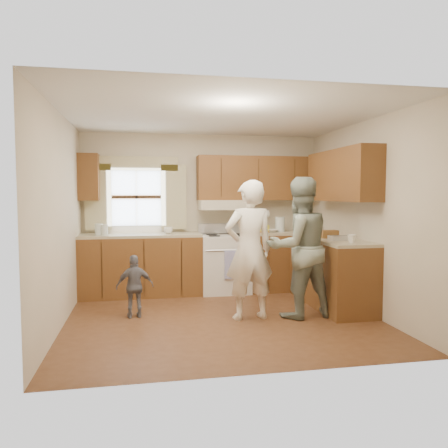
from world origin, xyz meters
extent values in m
plane|color=#512E19|center=(0.00, 0.00, 0.00)|extent=(3.80, 3.80, 0.00)
plane|color=white|center=(0.00, 0.00, 2.50)|extent=(3.80, 3.80, 0.00)
plane|color=beige|center=(0.00, 1.75, 1.25)|extent=(3.80, 0.00, 3.80)
plane|color=beige|center=(0.00, -1.75, 1.25)|extent=(3.80, 0.00, 3.80)
plane|color=beige|center=(-1.90, 0.00, 1.25)|extent=(0.00, 3.50, 3.50)
plane|color=beige|center=(1.90, 0.00, 1.25)|extent=(0.00, 3.50, 3.50)
cube|color=#42240E|center=(-0.99, 1.45, 0.45)|extent=(1.82, 0.60, 0.90)
cube|color=#42240E|center=(1.29, 1.45, 0.45)|extent=(1.22, 0.60, 0.90)
cube|color=#482A10|center=(1.60, 0.32, 0.45)|extent=(0.60, 1.65, 0.90)
cube|color=tan|center=(-0.99, 1.45, 0.92)|extent=(1.82, 0.60, 0.04)
cube|color=tan|center=(1.29, 1.45, 0.92)|extent=(1.22, 0.60, 0.04)
cube|color=tan|center=(1.60, 0.32, 0.92)|extent=(0.60, 1.65, 0.04)
cube|color=#42240E|center=(0.90, 1.58, 1.80)|extent=(2.00, 0.33, 0.70)
cube|color=#482A10|center=(-1.75, 1.58, 1.80)|extent=(0.30, 0.33, 0.70)
cube|color=#482A10|center=(1.73, 0.32, 1.80)|extent=(0.33, 1.65, 0.70)
cube|color=beige|center=(0.30, 1.52, 1.38)|extent=(0.76, 0.45, 0.15)
cube|color=silver|center=(-1.05, 1.73, 1.50)|extent=(0.90, 0.03, 0.90)
cube|color=#FEC54B|center=(-1.63, 1.68, 1.50)|extent=(0.40, 0.05, 1.02)
cube|color=#FEC54B|center=(-0.47, 1.68, 1.50)|extent=(0.40, 0.05, 1.02)
cube|color=#FEC54B|center=(-1.05, 1.68, 2.02)|extent=(1.30, 0.05, 0.22)
cylinder|color=white|center=(0.95, 1.65, 1.22)|extent=(0.27, 0.12, 0.12)
imported|color=silver|center=(-0.57, 1.42, 0.99)|extent=(0.16, 0.16, 0.10)
imported|color=silver|center=(1.63, 1.53, 1.09)|extent=(0.16, 0.16, 0.29)
imported|color=silver|center=(1.06, 1.38, 0.96)|extent=(0.25, 0.25, 0.05)
imported|color=silver|center=(1.60, -0.26, 0.99)|extent=(0.13, 0.13, 0.11)
cylinder|color=silver|center=(-1.60, 1.37, 1.03)|extent=(0.11, 0.11, 0.17)
cylinder|color=silver|center=(-1.51, 1.34, 1.02)|extent=(0.10, 0.10, 0.16)
cube|color=olive|center=(0.87, 1.36, 0.95)|extent=(0.24, 0.18, 0.02)
cube|color=gold|center=(0.90, 1.39, 1.00)|extent=(0.21, 0.15, 0.11)
cylinder|color=silver|center=(1.21, 1.43, 1.06)|extent=(0.15, 0.15, 0.24)
cylinder|color=silver|center=(1.53, 1.32, 1.04)|extent=(0.11, 0.11, 0.20)
sphere|color=silver|center=(1.54, 0.70, 1.04)|extent=(0.19, 0.19, 0.19)
cube|color=olive|center=(1.57, 0.35, 0.99)|extent=(0.24, 0.13, 0.11)
cube|color=silver|center=(1.58, 0.03, 0.97)|extent=(0.27, 0.19, 0.06)
cube|color=silver|center=(0.30, 1.43, 0.45)|extent=(0.76, 0.64, 0.90)
cube|color=#B7B7BC|center=(0.30, 1.69, 0.99)|extent=(0.76, 0.10, 0.16)
cylinder|color=#B7B7BC|center=(0.30, 1.11, 0.70)|extent=(0.68, 0.03, 0.03)
cube|color=#5051BB|center=(0.35, 1.09, 0.48)|extent=(0.22, 0.02, 0.42)
cylinder|color=black|center=(0.12, 1.55, 0.91)|extent=(0.18, 0.18, 0.01)
cylinder|color=black|center=(0.48, 1.55, 0.91)|extent=(0.18, 0.18, 0.01)
cylinder|color=black|center=(0.12, 1.30, 0.91)|extent=(0.18, 0.18, 0.01)
cylinder|color=black|center=(0.48, 1.30, 0.91)|extent=(0.18, 0.18, 0.01)
imported|color=white|center=(0.32, -0.09, 0.86)|extent=(0.67, 0.49, 1.72)
imported|color=#233D31|center=(0.96, -0.11, 0.88)|extent=(0.95, 0.79, 1.76)
imported|color=slate|center=(-1.07, 0.22, 0.40)|extent=(0.48, 0.23, 0.79)
camera|label=1|loc=(-0.98, -5.28, 1.55)|focal=35.00mm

